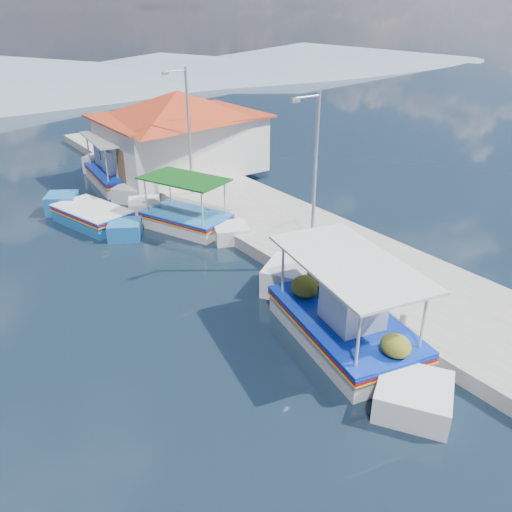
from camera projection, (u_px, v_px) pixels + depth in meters
ground at (239, 335)px, 15.56m from camera, size 160.00×160.00×0.00m
quay at (273, 223)px, 22.93m from camera, size 5.00×44.00×0.50m
bollards at (244, 231)px, 21.10m from camera, size 0.20×17.20×0.30m
main_caique at (341, 323)px, 15.10m from camera, size 3.78×8.72×2.93m
caique_green_canopy at (186, 220)px, 22.94m from camera, size 3.70×6.40×2.58m
caique_blue_hull at (93, 217)px, 23.41m from camera, size 3.09×6.44×1.19m
caique_far at (116, 175)px, 28.54m from camera, size 2.98×8.30×2.92m
harbor_building at (180, 130)px, 28.56m from camera, size 10.49×10.49×4.40m
lamp_post_near at (313, 171)px, 17.70m from camera, size 1.21×0.14×6.00m
lamp_post_far at (187, 126)px, 24.28m from camera, size 1.21×0.14×6.00m
mountain_ridge at (14, 74)px, 59.04m from camera, size 171.40×96.00×5.50m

